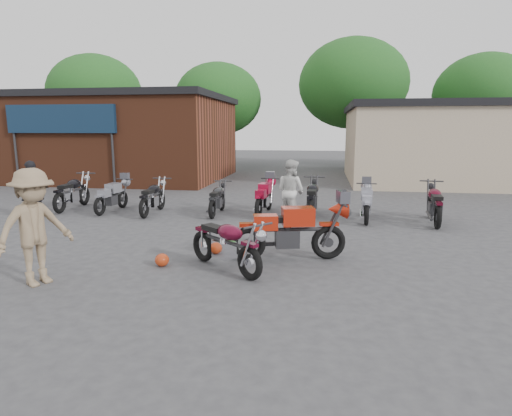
# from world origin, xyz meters

# --- Properties ---
(ground) EXTENTS (90.00, 90.00, 0.00)m
(ground) POSITION_xyz_m (0.00, 0.00, 0.00)
(ground) COLOR #3A3A3D
(brick_building) EXTENTS (12.00, 8.00, 4.00)m
(brick_building) POSITION_xyz_m (-9.00, 14.00, 2.00)
(brick_building) COLOR brown
(brick_building) RESTS_ON ground
(stucco_building) EXTENTS (10.00, 8.00, 3.50)m
(stucco_building) POSITION_xyz_m (8.50, 15.00, 1.75)
(stucco_building) COLOR tan
(stucco_building) RESTS_ON ground
(tree_0) EXTENTS (6.56, 6.56, 8.20)m
(tree_0) POSITION_xyz_m (-14.00, 22.00, 4.10)
(tree_0) COLOR #12461A
(tree_0) RESTS_ON ground
(tree_1) EXTENTS (5.92, 5.92, 7.40)m
(tree_1) POSITION_xyz_m (-5.00, 22.00, 3.70)
(tree_1) COLOR #12461A
(tree_1) RESTS_ON ground
(tree_2) EXTENTS (7.04, 7.04, 8.80)m
(tree_2) POSITION_xyz_m (4.00, 22.00, 4.40)
(tree_2) COLOR #12461A
(tree_2) RESTS_ON ground
(tree_3) EXTENTS (6.08, 6.08, 7.60)m
(tree_3) POSITION_xyz_m (12.00, 22.00, 3.80)
(tree_3) COLOR #12461A
(tree_3) RESTS_ON ground
(vintage_motorcycle) EXTENTS (1.91, 1.75, 1.13)m
(vintage_motorcycle) POSITION_xyz_m (0.48, 0.04, 0.57)
(vintage_motorcycle) COLOR #540A20
(vintage_motorcycle) RESTS_ON ground
(sportbike) EXTENTS (2.31, 1.21, 1.28)m
(sportbike) POSITION_xyz_m (1.60, 0.88, 0.64)
(sportbike) COLOR red
(sportbike) RESTS_ON ground
(helmet) EXTENTS (0.27, 0.27, 0.25)m
(helmet) POSITION_xyz_m (-0.79, 0.10, 0.12)
(helmet) COLOR #B03412
(helmet) RESTS_ON ground
(person_dark) EXTENTS (0.73, 0.69, 1.69)m
(person_dark) POSITION_xyz_m (-6.12, 3.78, 0.84)
(person_dark) COLOR black
(person_dark) RESTS_ON ground
(person_light) EXTENTS (1.08, 1.04, 1.75)m
(person_light) POSITION_xyz_m (1.32, 4.49, 0.87)
(person_light) COLOR silver
(person_light) RESTS_ON ground
(person_tan) EXTENTS (1.22, 1.45, 1.95)m
(person_tan) POSITION_xyz_m (-2.48, -1.11, 0.98)
(person_tan) COLOR #8E7658
(person_tan) RESTS_ON ground
(row_bike_0) EXTENTS (0.79, 2.12, 1.21)m
(row_bike_0) POSITION_xyz_m (-5.84, 5.35, 0.61)
(row_bike_0) COLOR black
(row_bike_0) RESTS_ON ground
(row_bike_1) EXTENTS (0.72, 1.86, 1.06)m
(row_bike_1) POSITION_xyz_m (-4.34, 5.10, 0.53)
(row_bike_1) COLOR gray
(row_bike_1) RESTS_ON ground
(row_bike_2) EXTENTS (0.69, 1.95, 1.12)m
(row_bike_2) POSITION_xyz_m (-2.94, 4.99, 0.56)
(row_bike_2) COLOR black
(row_bike_2) RESTS_ON ground
(row_bike_3) EXTENTS (0.63, 1.82, 1.05)m
(row_bike_3) POSITION_xyz_m (-0.96, 5.18, 0.52)
(row_bike_3) COLOR black
(row_bike_3) RESTS_ON ground
(row_bike_4) EXTENTS (0.81, 1.98, 1.12)m
(row_bike_4) POSITION_xyz_m (0.44, 5.49, 0.56)
(row_bike_4) COLOR #AD0E30
(row_bike_4) RESTS_ON ground
(row_bike_5) EXTENTS (0.75, 2.11, 1.21)m
(row_bike_5) POSITION_xyz_m (1.91, 5.35, 0.61)
(row_bike_5) COLOR black
(row_bike_5) RESTS_ON ground
(row_bike_6) EXTENTS (0.75, 1.89, 1.08)m
(row_bike_6) POSITION_xyz_m (3.44, 5.00, 0.54)
(row_bike_6) COLOR #9A9AA8
(row_bike_6) RESTS_ON ground
(row_bike_7) EXTENTS (0.91, 2.13, 1.20)m
(row_bike_7) POSITION_xyz_m (5.26, 4.90, 0.60)
(row_bike_7) COLOR #4C0919
(row_bike_7) RESTS_ON ground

